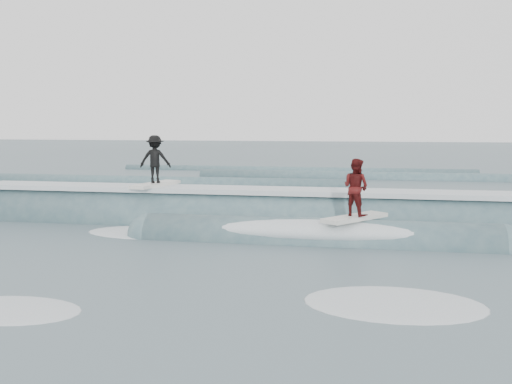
# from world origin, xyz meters

# --- Properties ---
(ground) EXTENTS (160.00, 160.00, 0.00)m
(ground) POSITION_xyz_m (0.00, 0.00, 0.00)
(ground) COLOR #3A5155
(ground) RESTS_ON ground
(breaking_wave) EXTENTS (22.90, 3.80, 2.05)m
(breaking_wave) POSITION_xyz_m (0.35, 2.93, 0.04)
(breaking_wave) COLOR #3C5A65
(breaking_wave) RESTS_ON ground
(surfer_black) EXTENTS (1.02, 2.07, 1.56)m
(surfer_black) POSITION_xyz_m (-3.33, 3.36, 1.82)
(surfer_black) COLOR silver
(surfer_black) RESTS_ON ground
(surfer_red) EXTENTS (1.67, 1.91, 1.54)m
(surfer_red) POSITION_xyz_m (2.76, 1.16, 1.30)
(surfer_red) COLOR silver
(surfer_red) RESTS_ON ground
(whitewater) EXTENTS (13.19, 8.77, 0.10)m
(whitewater) POSITION_xyz_m (0.70, -1.34, 0.00)
(whitewater) COLOR white
(whitewater) RESTS_ON ground
(far_swells) EXTENTS (35.01, 8.65, 0.80)m
(far_swells) POSITION_xyz_m (-0.86, 17.65, 0.00)
(far_swells) COLOR #3C5A65
(far_swells) RESTS_ON ground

